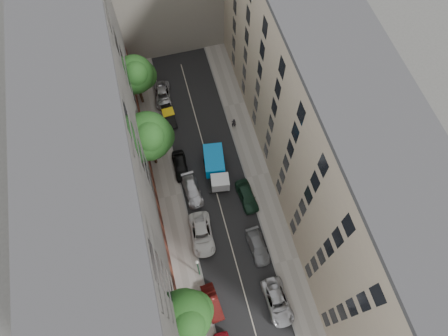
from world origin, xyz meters
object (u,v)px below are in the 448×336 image
object	(u,v)px
car_right_0	(278,302)
tree_mid	(149,138)
car_left_3	(192,191)
car_left_5	(169,116)
lamp_post	(198,267)
car_left_1	(212,303)
pedestrian	(234,123)
car_left_6	(163,95)
car_right_2	(247,196)
tree_near	(186,318)
tarp_truck	(216,167)
tree_far	(136,76)
car_left_4	(180,166)
car_left_2	(202,234)
car_right_1	(258,247)

from	to	relation	value
car_right_0	tree_mid	world-z (taller)	tree_mid
car_left_3	tree_mid	xyz separation A→B (m)	(-3.43, 5.09, 5.58)
car_left_5	lamp_post	xyz separation A→B (m)	(-0.76, -21.00, 3.15)
car_left_1	car_left_5	world-z (taller)	car_left_1
lamp_post	pedestrian	distance (m)	19.82
car_left_6	pedestrian	xyz separation A→B (m)	(8.10, -7.01, 0.34)
car_right_2	pedestrian	distance (m)	10.27
car_left_5	tree_near	size ratio (longest dim) A/B	0.44
tarp_truck	tree_far	bearing A→B (deg)	126.39
car_right_0	tree_mid	distance (m)	22.64
car_left_3	car_right_2	distance (m)	6.57
car_left_4	tree_near	world-z (taller)	tree_near
tarp_truck	tree_near	bearing A→B (deg)	-104.66
car_left_1	car_left_4	world-z (taller)	car_left_4
car_left_2	lamp_post	size ratio (longest dim) A/B	0.92
car_right_1	car_right_2	distance (m)	6.22
car_left_2	car_left_3	bearing A→B (deg)	91.95
car_right_1	tree_mid	xyz separation A→B (m)	(-9.03, 13.69, 5.61)
tarp_truck	tree_mid	distance (m)	8.93
tree_near	pedestrian	bearing A→B (deg)	64.19
car_left_5	tree_far	bearing A→B (deg)	125.63
car_left_4	car_left_3	bearing A→B (deg)	-77.61
tarp_truck	tree_near	world-z (taller)	tree_near
car_right_1	tarp_truck	bearing A→B (deg)	98.83
car_left_2	car_left_6	distance (m)	20.41
car_left_5	car_left_6	bearing A→B (deg)	89.23
car_right_0	tree_near	bearing A→B (deg)	176.64
car_left_3	lamp_post	xyz separation A→B (m)	(-1.40, -9.80, 3.13)
car_right_1	pedestrian	xyz separation A→B (m)	(1.70, 16.39, 0.35)
pedestrian	car_left_4	bearing A→B (deg)	43.42
car_right_2	tree_near	xyz separation A→B (m)	(-9.62, -12.14, 5.26)
car_left_1	car_left_4	size ratio (longest dim) A/B	0.94
tarp_truck	car_left_2	world-z (taller)	tarp_truck
car_left_4	tree_near	size ratio (longest dim) A/B	0.49
car_left_4	car_right_2	bearing A→B (deg)	-39.95
tarp_truck	car_left_6	xyz separation A→B (m)	(-4.20, 12.89, -0.80)
car_left_3	tree_mid	world-z (taller)	tree_mid
car_left_6	tree_far	bearing A→B (deg)	-173.02
tree_far	car_left_4	bearing A→B (deg)	-75.86
tree_mid	car_left_1	bearing A→B (deg)	-81.78
car_left_1	car_right_2	xyz separation A→B (m)	(6.91, 10.71, 0.09)
tree_far	lamp_post	xyz separation A→B (m)	(2.10, -24.54, -1.80)
car_left_4	tree_mid	distance (m)	6.34
lamp_post	tree_near	bearing A→B (deg)	-113.91
car_left_3	tree_near	size ratio (longest dim) A/B	0.52
tarp_truck	car_right_0	xyz separation A→B (m)	(2.47, -16.71, -0.73)
car_right_2	lamp_post	bearing A→B (deg)	-139.73
tree_far	lamp_post	size ratio (longest dim) A/B	1.40
car_right_2	tarp_truck	bearing A→B (deg)	117.96
car_left_3	car_left_6	distance (m)	14.82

